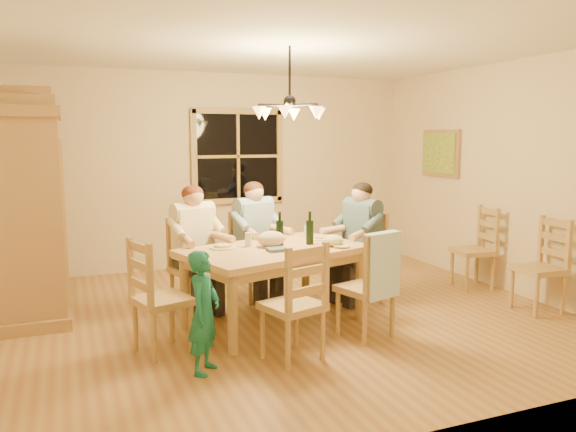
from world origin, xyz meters
name	(u,v)px	position (x,y,z in m)	size (l,w,h in m)	color
floor	(290,314)	(0.00, 0.00, 0.00)	(5.50, 5.50, 0.00)	#976436
ceiling	(290,46)	(0.00, 0.00, 2.70)	(5.50, 5.00, 0.02)	white
wall_back	(224,171)	(0.00, 2.50, 1.35)	(5.50, 0.02, 2.70)	beige
wall_right	(505,177)	(2.75, 0.00, 1.35)	(0.02, 5.00, 2.70)	beige
window	(238,156)	(0.20, 2.47, 1.55)	(1.30, 0.06, 1.30)	black
painting	(440,153)	(2.71, 1.20, 1.60)	(0.06, 0.78, 0.64)	#93653F
chandelier	(290,111)	(0.00, 0.00, 2.08)	(0.77, 0.68, 0.71)	black
armoire	(32,213)	(-2.42, 0.97, 1.06)	(0.66, 1.40, 2.30)	#93653F
dining_table	(274,258)	(-0.24, -0.21, 0.66)	(1.94, 1.49, 0.76)	#A7824A
chair_far_left	(195,284)	(-0.89, 0.44, 0.30)	(0.54, 0.53, 0.99)	#AF864D
chair_far_right	(255,273)	(-0.16, 0.66, 0.30)	(0.54, 0.53, 0.99)	#AF864D
chair_near_left	(292,324)	(-0.42, -1.11, 0.30)	(0.54, 0.53, 0.99)	#AF864D
chair_near_right	(365,304)	(0.40, -0.86, 0.30)	(0.54, 0.53, 0.99)	#AF864D
chair_end_left	(163,317)	(-1.38, -0.55, 0.30)	(0.53, 0.54, 0.99)	#AF864D
chair_end_right	(360,275)	(0.89, 0.13, 0.30)	(0.53, 0.54, 0.99)	#AF864D
adult_woman	(194,233)	(-0.89, 0.44, 0.84)	(0.48, 0.51, 0.87)	beige
adult_plaid_man	(254,226)	(-0.16, 0.66, 0.84)	(0.48, 0.51, 0.87)	#305885
adult_slate_man	(361,227)	(0.89, 0.13, 0.84)	(0.51, 0.48, 0.87)	#415668
towel	(382,266)	(0.45, -1.04, 0.70)	(0.38, 0.10, 0.58)	#B3D5F2
wine_bottle_a	(280,228)	(-0.14, -0.09, 0.93)	(0.08, 0.08, 0.33)	black
wine_bottle_b	(310,228)	(0.14, -0.18, 0.93)	(0.08, 0.08, 0.33)	black
plate_woman	(223,247)	(-0.71, -0.06, 0.77)	(0.26, 0.26, 0.02)	white
plate_plaid	(273,239)	(-0.12, 0.17, 0.77)	(0.26, 0.26, 0.02)	white
plate_slate	(322,239)	(0.37, 0.01, 0.77)	(0.26, 0.26, 0.02)	white
wine_glass_a	(248,240)	(-0.47, -0.08, 0.83)	(0.06, 0.06, 0.14)	silver
wine_glass_b	(307,232)	(0.24, 0.11, 0.83)	(0.06, 0.06, 0.14)	silver
cap	(333,240)	(0.33, -0.34, 0.82)	(0.20, 0.20, 0.11)	#C3BD82
napkin	(277,250)	(-0.28, -0.38, 0.78)	(0.18, 0.14, 0.03)	#4A5B88
cloth_bundle	(271,239)	(-0.26, -0.16, 0.84)	(0.28, 0.22, 0.15)	tan
child	(204,312)	(-1.15, -1.09, 0.48)	(0.35, 0.23, 0.96)	#176A5B
chair_spare_front	(537,283)	(2.45, -0.87, 0.30)	(0.44, 0.46, 0.99)	#AF864D
chair_spare_back	(472,263)	(2.45, 0.14, 0.30)	(0.49, 0.50, 0.99)	#AF864D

